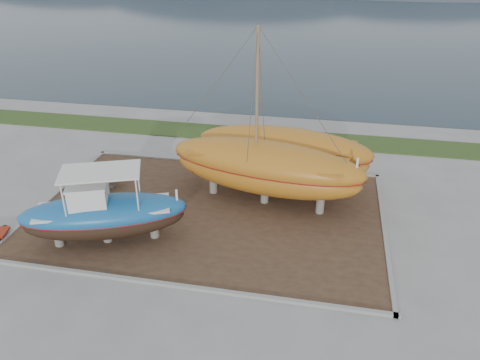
% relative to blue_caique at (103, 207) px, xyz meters
% --- Properties ---
extents(ground, '(140.00, 140.00, 0.00)m').
position_rel_blue_caique_xyz_m(ground, '(4.11, -0.46, -1.93)').
color(ground, gray).
rests_on(ground, ground).
extents(dirt_patch, '(18.00, 12.00, 0.06)m').
position_rel_blue_caique_xyz_m(dirt_patch, '(4.11, 3.54, -1.90)').
color(dirt_patch, '#422D1E').
rests_on(dirt_patch, ground).
extents(curb_frame, '(18.60, 12.60, 0.15)m').
position_rel_blue_caique_xyz_m(curb_frame, '(4.11, 3.54, -1.86)').
color(curb_frame, gray).
rests_on(curb_frame, ground).
extents(grass_strip, '(44.00, 3.00, 0.08)m').
position_rel_blue_caique_xyz_m(grass_strip, '(4.11, 15.04, -1.89)').
color(grass_strip, '#284219').
rests_on(grass_strip, ground).
extents(sea, '(260.00, 100.00, 0.04)m').
position_rel_blue_caique_xyz_m(sea, '(4.11, 69.54, -1.93)').
color(sea, '#1B2D36').
rests_on(sea, ground).
extents(blue_caique, '(8.12, 5.00, 3.74)m').
position_rel_blue_caique_xyz_m(blue_caique, '(0.00, 0.00, 0.00)').
color(blue_caique, '#195E9E').
rests_on(blue_caique, dirt_patch).
extents(white_dinghy, '(3.88, 2.17, 1.10)m').
position_rel_blue_caique_xyz_m(white_dinghy, '(-3.30, 4.98, -1.32)').
color(white_dinghy, white).
rests_on(white_dinghy, dirt_patch).
extents(orange_sailboat, '(11.15, 4.99, 9.42)m').
position_rel_blue_caique_xyz_m(orange_sailboat, '(6.87, 5.22, 2.84)').
color(orange_sailboat, '#AA671A').
rests_on(orange_sailboat, dirt_patch).
extents(orange_bare_hull, '(10.54, 4.18, 3.37)m').
position_rel_blue_caique_xyz_m(orange_bare_hull, '(7.54, 7.65, -0.19)').
color(orange_bare_hull, '#AA671A').
rests_on(orange_bare_hull, dirt_patch).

